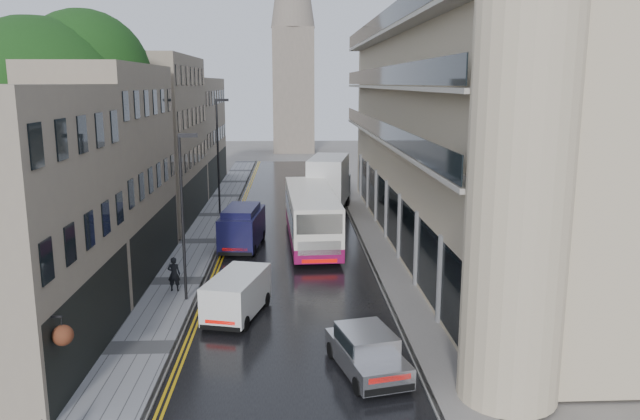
{
  "coord_description": "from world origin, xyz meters",
  "views": [
    {
      "loc": [
        0.03,
        -11.99,
        10.16
      ],
      "look_at": [
        1.43,
        18.0,
        4.03
      ],
      "focal_mm": 35.0,
      "sensor_mm": 36.0,
      "label": 1
    }
  ],
  "objects_px": {
    "silver_hatchback": "(359,372)",
    "lamp_post_near": "(183,219)",
    "tree_far": "(119,139)",
    "tree_near": "(42,148)",
    "white_lorry": "(311,188)",
    "white_van": "(206,306)",
    "lamp_post_far": "(218,157)",
    "pedestrian": "(174,274)",
    "navy_van": "(220,233)",
    "cream_bus": "(294,229)"
  },
  "relations": [
    {
      "from": "cream_bus",
      "to": "white_van",
      "type": "height_order",
      "value": "cream_bus"
    },
    {
      "from": "silver_hatchback",
      "to": "lamp_post_near",
      "type": "xyz_separation_m",
      "value": [
        -7.18,
        9.38,
        3.19
      ]
    },
    {
      "from": "silver_hatchback",
      "to": "lamp_post_far",
      "type": "xyz_separation_m",
      "value": [
        -7.78,
        29.25,
        3.72
      ]
    },
    {
      "from": "pedestrian",
      "to": "lamp_post_far",
      "type": "height_order",
      "value": "lamp_post_far"
    },
    {
      "from": "cream_bus",
      "to": "navy_van",
      "type": "relative_size",
      "value": 2.3
    },
    {
      "from": "tree_far",
      "to": "silver_hatchback",
      "type": "bearing_deg",
      "value": -61.07
    },
    {
      "from": "tree_near",
      "to": "white_lorry",
      "type": "relative_size",
      "value": 1.6
    },
    {
      "from": "tree_near",
      "to": "white_van",
      "type": "xyz_separation_m",
      "value": [
        8.9,
        -6.97,
        -5.95
      ]
    },
    {
      "from": "navy_van",
      "to": "pedestrian",
      "type": "distance_m",
      "value": 6.96
    },
    {
      "from": "white_lorry",
      "to": "silver_hatchback",
      "type": "height_order",
      "value": "white_lorry"
    },
    {
      "from": "navy_van",
      "to": "white_lorry",
      "type": "bearing_deg",
      "value": 67.15
    },
    {
      "from": "tree_far",
      "to": "white_van",
      "type": "bearing_deg",
      "value": -66.71
    },
    {
      "from": "navy_van",
      "to": "lamp_post_far",
      "type": "relative_size",
      "value": 0.61
    },
    {
      "from": "white_lorry",
      "to": "lamp_post_near",
      "type": "height_order",
      "value": "lamp_post_near"
    },
    {
      "from": "white_van",
      "to": "tree_far",
      "type": "bearing_deg",
      "value": 127.77
    },
    {
      "from": "white_van",
      "to": "lamp_post_near",
      "type": "height_order",
      "value": "lamp_post_near"
    },
    {
      "from": "white_lorry",
      "to": "pedestrian",
      "type": "distance_m",
      "value": 18.86
    },
    {
      "from": "white_lorry",
      "to": "lamp_post_near",
      "type": "xyz_separation_m",
      "value": [
        -6.54,
        -18.6,
        1.71
      ]
    },
    {
      "from": "cream_bus",
      "to": "lamp_post_far",
      "type": "relative_size",
      "value": 1.4
    },
    {
      "from": "tree_near",
      "to": "silver_hatchback",
      "type": "distance_m",
      "value": 20.58
    },
    {
      "from": "tree_near",
      "to": "lamp_post_near",
      "type": "height_order",
      "value": "tree_near"
    },
    {
      "from": "tree_far",
      "to": "lamp_post_near",
      "type": "height_order",
      "value": "tree_far"
    },
    {
      "from": "tree_far",
      "to": "lamp_post_far",
      "type": "xyz_separation_m",
      "value": [
        6.61,
        3.21,
        -1.7
      ]
    },
    {
      "from": "white_lorry",
      "to": "lamp_post_far",
      "type": "xyz_separation_m",
      "value": [
        -7.14,
        1.27,
        2.24
      ]
    },
    {
      "from": "tree_near",
      "to": "tree_far",
      "type": "height_order",
      "value": "tree_near"
    },
    {
      "from": "white_lorry",
      "to": "pedestrian",
      "type": "bearing_deg",
      "value": -102.26
    },
    {
      "from": "white_van",
      "to": "pedestrian",
      "type": "bearing_deg",
      "value": 129.67
    },
    {
      "from": "lamp_post_near",
      "to": "lamp_post_far",
      "type": "xyz_separation_m",
      "value": [
        -0.6,
        19.87,
        0.53
      ]
    },
    {
      "from": "tree_near",
      "to": "navy_van",
      "type": "height_order",
      "value": "tree_near"
    },
    {
      "from": "pedestrian",
      "to": "cream_bus",
      "type": "bearing_deg",
      "value": -129.74
    },
    {
      "from": "white_lorry",
      "to": "navy_van",
      "type": "relative_size",
      "value": 1.61
    },
    {
      "from": "white_lorry",
      "to": "white_van",
      "type": "bearing_deg",
      "value": -92.64
    },
    {
      "from": "white_van",
      "to": "silver_hatchback",
      "type": "bearing_deg",
      "value": -31.82
    },
    {
      "from": "pedestrian",
      "to": "tree_near",
      "type": "bearing_deg",
      "value": -15.73
    },
    {
      "from": "pedestrian",
      "to": "white_lorry",
      "type": "bearing_deg",
      "value": -109.01
    },
    {
      "from": "white_lorry",
      "to": "white_van",
      "type": "xyz_separation_m",
      "value": [
        -5.15,
        -21.92,
        -1.3
      ]
    },
    {
      "from": "tree_near",
      "to": "navy_van",
      "type": "bearing_deg",
      "value": 27.85
    },
    {
      "from": "tree_far",
      "to": "cream_bus",
      "type": "height_order",
      "value": "tree_far"
    },
    {
      "from": "tree_near",
      "to": "tree_far",
      "type": "bearing_deg",
      "value": 88.68
    },
    {
      "from": "tree_far",
      "to": "tree_near",
      "type": "bearing_deg",
      "value": -91.32
    },
    {
      "from": "white_lorry",
      "to": "silver_hatchback",
      "type": "distance_m",
      "value": 28.03
    },
    {
      "from": "cream_bus",
      "to": "silver_hatchback",
      "type": "distance_m",
      "value": 16.99
    },
    {
      "from": "tree_near",
      "to": "cream_bus",
      "type": "height_order",
      "value": "tree_near"
    },
    {
      "from": "tree_far",
      "to": "white_lorry",
      "type": "distance_m",
      "value": 14.43
    },
    {
      "from": "cream_bus",
      "to": "pedestrian",
      "type": "xyz_separation_m",
      "value": [
        -5.9,
        -6.21,
        -0.73
      ]
    },
    {
      "from": "tree_far",
      "to": "lamp_post_near",
      "type": "xyz_separation_m",
      "value": [
        7.21,
        -16.66,
        -2.22
      ]
    },
    {
      "from": "white_van",
      "to": "lamp_post_near",
      "type": "relative_size",
      "value": 0.56
    },
    {
      "from": "tree_far",
      "to": "lamp_post_far",
      "type": "distance_m",
      "value": 7.54
    },
    {
      "from": "navy_van",
      "to": "lamp_post_near",
      "type": "bearing_deg",
      "value": -89.72
    },
    {
      "from": "tree_near",
      "to": "lamp_post_far",
      "type": "relative_size",
      "value": 1.57
    }
  ]
}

